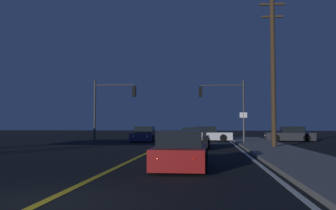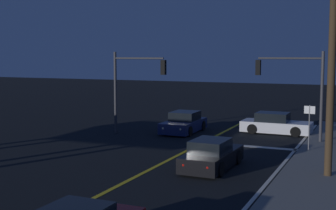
{
  "view_description": "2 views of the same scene",
  "coord_description": "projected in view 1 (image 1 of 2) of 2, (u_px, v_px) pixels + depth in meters",
  "views": [
    {
      "loc": [
        3.28,
        -6.84,
        1.56
      ],
      "look_at": [
        0.63,
        17.15,
        2.82
      ],
      "focal_mm": 39.04,
      "sensor_mm": 36.0,
      "label": 1
    },
    {
      "loc": [
        9.0,
        -3.43,
        5.1
      ],
      "look_at": [
        -1.04,
        19.62,
        2.41
      ],
      "focal_mm": 50.91,
      "sensor_mm": 36.0,
      "label": 2
    }
  ],
  "objects": [
    {
      "name": "lane_line_center",
      "position": [
        145.0,
        154.0,
        18.86
      ],
      "size": [
        0.2,
        40.4,
        0.01
      ],
      "primitive_type": "cube",
      "color": "gold",
      "rests_on": "ground"
    },
    {
      "name": "car_parked_curb_charcoal",
      "position": [
        290.0,
        135.0,
        32.81
      ],
      "size": [
        4.29,
        2.09,
        1.34
      ],
      "rotation": [
        0.0,
        0.0,
        1.54
      ],
      "color": "#2D2D33",
      "rests_on": "ground"
    },
    {
      "name": "car_side_waiting_red",
      "position": [
        181.0,
        152.0,
        12.9
      ],
      "size": [
        1.86,
        4.36,
        1.34
      ],
      "rotation": [
        0.0,
        0.0,
        -0.01
      ],
      "color": "maroon",
      "rests_on": "ground"
    },
    {
      "name": "stop_bar",
      "position": [
        202.0,
        144.0,
        28.86
      ],
      "size": [
        5.48,
        0.5,
        0.01
      ],
      "primitive_type": "cube",
      "color": "silver",
      "rests_on": "ground"
    },
    {
      "name": "ground_plane",
      "position": [
        39.0,
        205.0,
        7.06
      ],
      "size": [
        160.0,
        160.0,
        0.0
      ],
      "primitive_type": "plane",
      "color": "black"
    },
    {
      "name": "car_far_approaching_white",
      "position": [
        208.0,
        135.0,
        33.82
      ],
      "size": [
        4.47,
        2.01,
        1.34
      ],
      "rotation": [
        0.0,
        0.0,
        -1.59
      ],
      "color": "silver",
      "rests_on": "ground"
    },
    {
      "name": "traffic_signal_far_left",
      "position": [
        110.0,
        101.0,
        30.78
      ],
      "size": [
        3.62,
        0.28,
        5.25
      ],
      "color": "#38383D",
      "rests_on": "ground"
    },
    {
      "name": "utility_pole_right",
      "position": [
        273.0,
        68.0,
        23.11
      ],
      "size": [
        1.61,
        0.31,
        9.81
      ],
      "color": "#42301E",
      "rests_on": "ground"
    },
    {
      "name": "car_following_oncoming_black",
      "position": [
        195.0,
        139.0,
        23.25
      ],
      "size": [
        1.89,
        4.24,
        1.34
      ],
      "rotation": [
        0.0,
        0.0,
        -0.02
      ],
      "color": "black",
      "rests_on": "ground"
    },
    {
      "name": "sidewalk_right",
      "position": [
        285.0,
        154.0,
        18.09
      ],
      "size": [
        3.2,
        42.77,
        0.15
      ],
      "primitive_type": "cube",
      "color": "slate",
      "rests_on": "ground"
    },
    {
      "name": "lane_line_edge_right",
      "position": [
        248.0,
        155.0,
        18.29
      ],
      "size": [
        0.16,
        40.4,
        0.01
      ],
      "primitive_type": "cube",
      "color": "silver",
      "rests_on": "ground"
    },
    {
      "name": "street_sign_corner",
      "position": [
        243.0,
        122.0,
        28.1
      ],
      "size": [
        0.56,
        0.1,
        2.5
      ],
      "color": "slate",
      "rests_on": "ground"
    },
    {
      "name": "traffic_signal_near_right",
      "position": [
        226.0,
        101.0,
        31.1
      ],
      "size": [
        3.88,
        0.28,
        5.27
      ],
      "rotation": [
        0.0,
        0.0,
        3.14
      ],
      "color": "#38383D",
      "rests_on": "ground"
    },
    {
      "name": "car_mid_block_navy",
      "position": [
        144.0,
        135.0,
        32.54
      ],
      "size": [
        2.03,
        4.23,
        1.34
      ],
      "rotation": [
        0.0,
        0.0,
        3.16
      ],
      "color": "navy",
      "rests_on": "ground"
    }
  ]
}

